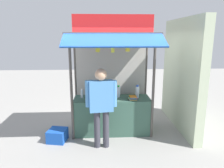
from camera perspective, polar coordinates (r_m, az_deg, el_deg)
ground_plane at (r=5.39m, az=0.00°, el=-12.76°), size 20.00×20.00×0.00m
stall_counter at (r=5.22m, az=0.00°, el=-8.44°), size 1.83×0.65×0.87m
stall_structure at (r=5.05m, az=-0.09°, el=5.34°), size 2.03×1.57×2.76m
water_bottle_mid_right at (r=5.11m, az=1.75°, el=-2.11°), size 0.08×0.08×0.30m
water_bottle_front_left at (r=5.29m, az=-2.39°, el=-1.60°), size 0.08×0.08×0.30m
water_bottle_left at (r=5.11m, az=-6.38°, el=-2.29°), size 0.08×0.08×0.28m
water_bottle_center at (r=5.10m, az=6.89°, el=-2.12°), size 0.09×0.09×0.32m
water_bottle_right at (r=5.11m, az=-0.78°, el=-2.50°), size 0.06×0.06×0.23m
water_bottle_front_right at (r=5.13m, az=-8.16°, el=-2.59°), size 0.06×0.06×0.22m
magazine_stack_back_left at (r=4.99m, az=5.68°, el=-3.75°), size 0.20×0.25×0.08m
magazine_stack_far_right at (r=4.94m, az=-1.19°, el=-3.84°), size 0.27×0.31×0.08m
magazine_stack_far_left at (r=4.91m, az=-5.40°, el=-4.27°), size 0.26×0.26×0.04m
banana_bunch_inner_right at (r=4.44m, az=0.16°, el=9.50°), size 0.10×0.10×0.29m
banana_bunch_leftmost at (r=4.44m, az=-3.87°, el=9.64°), size 0.11×0.11×0.28m
banana_bunch_inner_left at (r=4.47m, az=4.27°, el=9.74°), size 0.12×0.12×0.27m
vendor_person at (r=4.34m, az=-2.95°, el=-4.69°), size 0.65×0.27×1.70m
plastic_crate at (r=5.05m, az=-14.58°, el=-13.32°), size 0.46×0.46×0.27m
neighbour_wall at (r=5.62m, az=18.33°, el=2.46°), size 0.20×2.40×2.76m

